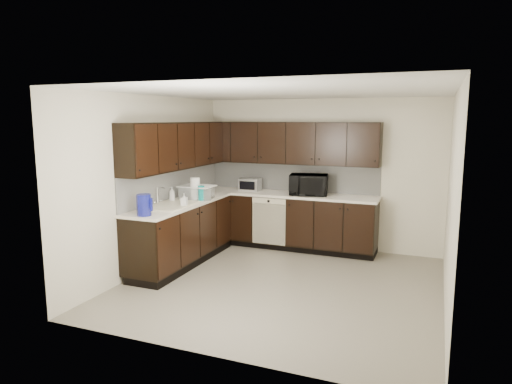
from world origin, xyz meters
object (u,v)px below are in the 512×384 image
storage_bin (197,192)px  blue_pitcher (144,205)px  sink (170,210)px  microwave (309,185)px  toaster_oven (250,184)px

storage_bin → blue_pitcher: 1.38m
sink → microwave: microwave is taller
sink → storage_bin: size_ratio=1.65×
microwave → storage_bin: (-1.53, -0.97, -0.07)m
microwave → blue_pitcher: 2.81m
sink → toaster_oven: (0.52, 1.72, 0.17)m
sink → microwave: (1.58, 1.67, 0.23)m
microwave → blue_pitcher: (-1.53, -2.36, -0.03)m
storage_bin → microwave: bearing=32.5°
sink → blue_pitcher: (0.05, -0.69, 0.20)m
sink → storage_bin: (0.05, 0.70, 0.16)m
sink → storage_bin: 0.71m
microwave → toaster_oven: (-1.05, 0.05, -0.06)m
blue_pitcher → toaster_oven: bearing=93.7°
toaster_oven → sink: bearing=-108.1°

